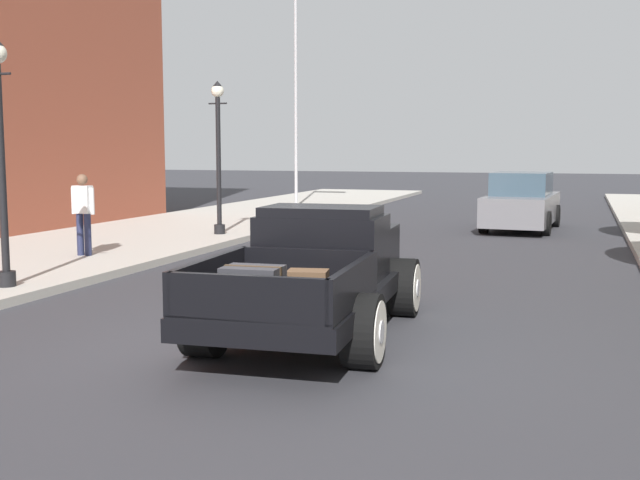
% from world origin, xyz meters
% --- Properties ---
extents(ground_plane, '(140.00, 140.00, 0.00)m').
position_xyz_m(ground_plane, '(0.00, 0.00, 0.00)').
color(ground_plane, '#333338').
extents(hotrod_truck_black, '(2.37, 5.01, 1.58)m').
position_xyz_m(hotrod_truck_black, '(0.24, 1.07, 0.75)').
color(hotrod_truck_black, black).
rests_on(hotrod_truck_black, ground).
extents(car_background_grey, '(2.07, 4.40, 1.65)m').
position_xyz_m(car_background_grey, '(1.77, 14.60, 0.77)').
color(car_background_grey, slate).
rests_on(car_background_grey, ground).
extents(pedestrian_sidewalk_left, '(0.53, 0.22, 1.65)m').
position_xyz_m(pedestrian_sidewalk_left, '(-6.19, 5.14, 1.09)').
color(pedestrian_sidewalk_left, '#232847').
rests_on(pedestrian_sidewalk_left, sidewalk_left).
extents(street_lamp_near, '(0.50, 0.32, 3.85)m').
position_xyz_m(street_lamp_near, '(-5.18, 1.68, 2.39)').
color(street_lamp_near, black).
rests_on(street_lamp_near, sidewalk_left).
extents(street_lamp_far, '(0.50, 0.32, 3.85)m').
position_xyz_m(street_lamp_far, '(-5.36, 9.70, 2.39)').
color(street_lamp_far, black).
rests_on(street_lamp_far, sidewalk_left).
extents(flagpole, '(1.74, 0.16, 9.16)m').
position_xyz_m(flagpole, '(-6.60, 19.32, 5.77)').
color(flagpole, '#B2B2B7').
rests_on(flagpole, sidewalk_left).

